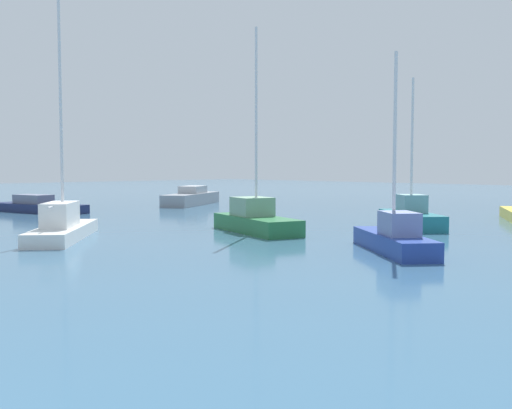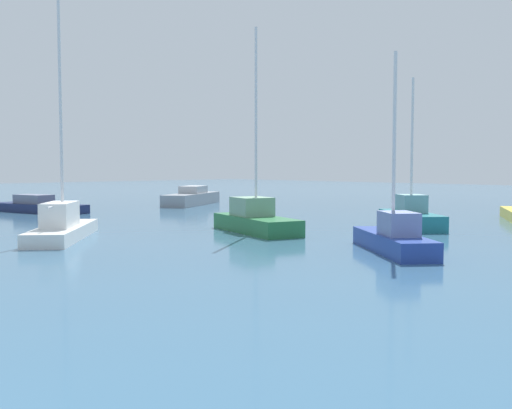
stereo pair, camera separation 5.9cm
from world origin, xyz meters
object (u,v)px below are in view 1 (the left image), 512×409
Objects in this scene: sailboat_green_inner_mooring at (255,219)px; motorboat_navy_far_left at (38,206)px; sailboat_white_behind_lamppost at (62,225)px; sailboat_teal_distant_north at (411,216)px; sailboat_blue_near_pier at (394,237)px; motorboat_grey_far_right at (192,198)px.

sailboat_green_inner_mooring is 18.31m from motorboat_navy_far_left.
sailboat_white_behind_lamppost is 1.38× the size of sailboat_teal_distant_north.
sailboat_teal_distant_north is at bearing -29.66° from sailboat_green_inner_mooring.
sailboat_blue_near_pier is 27.15m from motorboat_grey_far_right.
sailboat_green_inner_mooring is 8.29m from sailboat_white_behind_lamppost.
sailboat_green_inner_mooring is 19.73m from motorboat_grey_far_right.
sailboat_teal_distant_north is (7.62, 3.97, 0.04)m from sailboat_blue_near_pier.
sailboat_blue_near_pier is (-0.84, -7.83, -0.08)m from sailboat_green_inner_mooring.
motorboat_navy_far_left is (-2.26, 18.17, -0.21)m from sailboat_green_inner_mooring.
sailboat_blue_near_pier reaches higher than motorboat_grey_far_right.
sailboat_green_inner_mooring reaches higher than motorboat_navy_far_left.
sailboat_blue_near_pier is at bearing -112.63° from motorboat_grey_far_right.
sailboat_white_behind_lamppost is 1.32× the size of motorboat_navy_far_left.
motorboat_navy_far_left is at bearing 112.33° from sailboat_teal_distant_north.
sailboat_white_behind_lamppost reaches higher than sailboat_green_inner_mooring.
sailboat_green_inner_mooring reaches higher than sailboat_blue_near_pier.
sailboat_white_behind_lamppost is 1.33× the size of motorboat_grey_far_right.
sailboat_white_behind_lamppost is at bearing 152.60° from sailboat_teal_distant_north.
sailboat_green_inner_mooring is 1.27× the size of sailboat_teal_distant_north.
sailboat_white_behind_lamppost is at bearing -141.34° from motorboat_grey_far_right.
sailboat_green_inner_mooring is at bearing -25.28° from sailboat_white_behind_lamppost.
sailboat_white_behind_lamppost is at bearing 154.72° from sailboat_green_inner_mooring.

